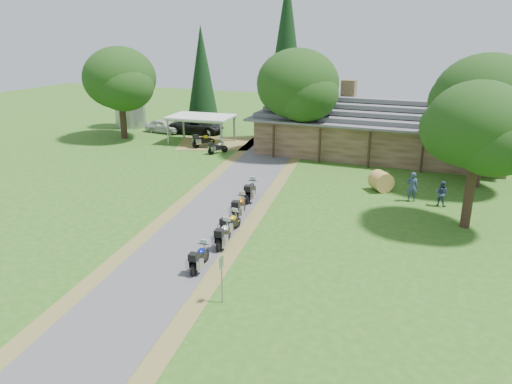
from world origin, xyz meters
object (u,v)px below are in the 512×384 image
at_px(carport, 202,129).
at_px(motorcycle_carport_a, 203,139).
at_px(car_dark_suv, 197,122).
at_px(motorcycle_row_b, 224,233).
at_px(motorcycle_row_d, 239,205).
at_px(motorcycle_carport_b, 218,147).
at_px(motorcycle_row_e, 251,190).
at_px(lodge, 379,127).
at_px(motorcycle_row_c, 231,222).
at_px(car_white_sedan, 163,124).
at_px(hay_bale, 381,181).
at_px(motorcycle_row_a, 200,256).
at_px(silo, 129,96).

bearing_deg(carport, motorcycle_carport_a, -61.66).
relative_size(car_dark_suv, motorcycle_row_b, 3.13).
bearing_deg(car_dark_suv, motorcycle_row_d, -154.61).
height_order(motorcycle_carport_a, motorcycle_carport_b, motorcycle_carport_a).
bearing_deg(motorcycle_row_e, motorcycle_carport_a, 29.77).
bearing_deg(lodge, motorcycle_row_b, -100.76).
xyz_separation_m(carport, motorcycle_row_c, (11.82, -19.03, -0.68)).
bearing_deg(motorcycle_row_e, motorcycle_row_b, -177.83).
bearing_deg(motorcycle_carport_b, motorcycle_row_b, -119.50).
height_order(lodge, motorcycle_row_e, lodge).
xyz_separation_m(car_white_sedan, motorcycle_row_b, (18.11, -23.36, -0.21)).
bearing_deg(car_white_sedan, car_dark_suv, -67.65).
bearing_deg(carport, hay_bale, -29.53).
distance_m(motorcycle_row_a, motorcycle_row_d, 6.88).
relative_size(carport, hay_bale, 4.44).
xyz_separation_m(motorcycle_row_e, hay_bale, (7.46, 5.09, -0.02)).
distance_m(carport, motorcycle_row_b, 23.94).
height_order(motorcycle_carport_b, hay_bale, hay_bale).
height_order(motorcycle_row_a, motorcycle_row_d, motorcycle_row_d).
distance_m(motorcycle_row_d, motorcycle_carport_a, 18.23).
xyz_separation_m(car_white_sedan, motorcycle_row_d, (17.22, -19.31, -0.18)).
height_order(motorcycle_row_b, motorcycle_row_e, motorcycle_row_e).
bearing_deg(car_dark_suv, motorcycle_row_b, -157.69).
bearing_deg(silo, motorcycle_row_d, -42.94).
bearing_deg(carport, motorcycle_carport_b, -48.99).
bearing_deg(car_dark_suv, hay_bale, -129.36).
xyz_separation_m(car_white_sedan, car_dark_suv, (3.46, 0.98, 0.29)).
distance_m(motorcycle_row_e, hay_bale, 9.03).
height_order(carport, car_dark_suv, carport).
bearing_deg(car_white_sedan, hay_bale, -108.45).
bearing_deg(motorcycle_row_c, motorcycle_carport_b, 31.87).
height_order(lodge, car_dark_suv, lodge).
distance_m(motorcycle_row_a, motorcycle_carport_b, 22.02).
distance_m(silo, motorcycle_row_a, 36.19).
bearing_deg(motorcycle_row_e, car_dark_suv, 28.25).
bearing_deg(motorcycle_row_c, motorcycle_row_d, 16.56).
xyz_separation_m(motorcycle_carport_b, hay_bale, (14.91, -5.29, 0.08)).
distance_m(lodge, motorcycle_row_d, 18.97).
height_order(motorcycle_row_b, motorcycle_carport_b, motorcycle_row_b).
distance_m(car_dark_suv, motorcycle_carport_b, 9.10).
distance_m(carport, motorcycle_row_a, 26.41).
xyz_separation_m(carport, motorcycle_row_b, (12.15, -20.62, -0.63)).
height_order(carport, motorcycle_row_d, carport).
bearing_deg(hay_bale, motorcycle_carport_a, 157.81).
relative_size(motorcycle_row_a, motorcycle_row_d, 0.90).
xyz_separation_m(silo, car_white_sedan, (5.08, -1.43, -2.55)).
distance_m(lodge, carport, 16.49).
distance_m(motorcycle_carport_a, hay_bale, 18.62).
bearing_deg(motorcycle_row_c, lodge, -8.95).
distance_m(motorcycle_row_b, motorcycle_row_d, 4.14).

